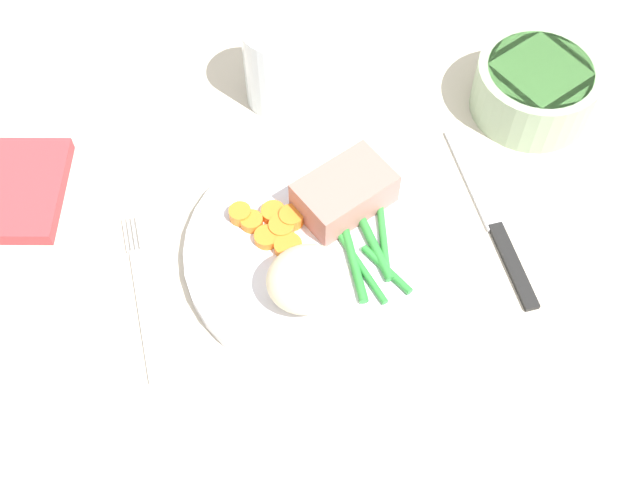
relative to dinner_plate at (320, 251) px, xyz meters
The scene contains 10 objects.
dining_table 4.33cm from the dinner_plate, 53.54° to the left, with size 120.00×90.00×2.00cm.
dinner_plate is the anchor object (origin of this frame).
meat_portion 5.64cm from the dinner_plate, 49.40° to the left, with size 8.47×5.38×3.55cm, color #B2756B.
mashed_potatoes 5.89cm from the dinner_plate, 116.57° to the right, with size 6.94×6.13×5.04cm, color beige.
carrot_slices 4.82cm from the dinner_plate, 142.48° to the left, with size 6.49×6.54×1.25cm.
green_beans 4.72cm from the dinner_plate, 29.60° to the right, with size 5.14×10.01×0.84cm.
fork 16.09cm from the dinner_plate, behind, with size 1.44×16.60×0.40cm.
knife 16.38cm from the dinner_plate, ahead, with size 1.70×20.50×0.64cm.
water_glass 19.84cm from the dinner_plate, 87.48° to the left, with size 6.85×6.85×9.33cm.
salad_bowl 27.73cm from the dinner_plate, 25.05° to the left, with size 12.08×12.08×5.53cm.
Camera 1 is at (-11.41, -38.11, 62.39)cm, focal length 43.84 mm.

